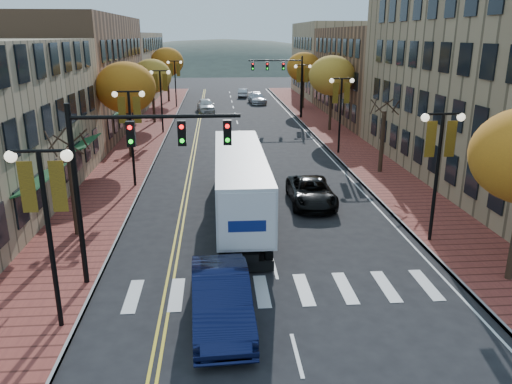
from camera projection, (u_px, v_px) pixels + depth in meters
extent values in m
plane|color=black|center=(288.00, 319.00, 16.99)|extent=(200.00, 200.00, 0.00)
cube|color=brown|center=(146.00, 136.00, 47.18)|extent=(4.00, 85.00, 0.15)
cube|color=brown|center=(333.00, 133.00, 48.53)|extent=(4.00, 85.00, 0.15)
cube|color=brown|center=(63.00, 75.00, 48.26)|extent=(12.00, 24.00, 11.00)
cube|color=#9E8966|center=(113.00, 67.00, 72.25)|extent=(12.00, 26.00, 9.50)
cube|color=brown|center=(398.00, 74.00, 56.79)|extent=(15.00, 24.00, 10.00)
cube|color=#9E8966|center=(349.00, 60.00, 77.55)|extent=(15.00, 20.00, 11.00)
cylinder|color=#382619|center=(73.00, 192.00, 23.24)|extent=(0.28, 0.28, 4.20)
cylinder|color=#382619|center=(129.00, 125.00, 38.34)|extent=(0.28, 0.28, 4.90)
ellipsoid|color=orange|center=(126.00, 87.00, 37.47)|extent=(4.48, 4.48, 3.81)
cylinder|color=#382619|center=(153.00, 101.00, 53.59)|extent=(0.28, 0.28, 4.55)
ellipsoid|color=gold|center=(152.00, 76.00, 52.80)|extent=(4.16, 4.16, 3.54)
cylinder|color=#382619|center=(168.00, 83.00, 70.63)|extent=(0.28, 0.28, 5.04)
ellipsoid|color=orange|center=(167.00, 62.00, 69.74)|extent=(4.61, 4.61, 3.92)
cylinder|color=#382619|center=(382.00, 142.00, 34.09)|extent=(0.28, 0.28, 4.20)
cylinder|color=#382619|center=(331.00, 105.00, 49.20)|extent=(0.28, 0.28, 4.90)
ellipsoid|color=gold|center=(332.00, 76.00, 48.33)|extent=(4.48, 4.48, 3.81)
cylinder|color=#382619|center=(303.00, 89.00, 64.42)|extent=(0.28, 0.28, 4.76)
ellipsoid|color=orange|center=(304.00, 67.00, 63.59)|extent=(4.35, 4.35, 3.70)
cylinder|color=black|center=(51.00, 245.00, 15.52)|extent=(0.16, 0.16, 6.00)
cylinder|color=black|center=(38.00, 151.00, 14.61)|extent=(1.60, 0.10, 0.10)
sphere|color=#FFF2CC|center=(11.00, 157.00, 14.60)|extent=(0.36, 0.36, 0.36)
sphere|color=#FFF2CC|center=(67.00, 156.00, 14.72)|extent=(0.36, 0.36, 0.36)
cube|color=#BF8B19|center=(27.00, 187.00, 14.91)|extent=(0.45, 0.03, 1.60)
cube|color=#BF8B19|center=(58.00, 187.00, 14.98)|extent=(0.45, 0.03, 1.60)
cylinder|color=black|center=(132.00, 141.00, 30.72)|extent=(0.16, 0.16, 6.00)
cylinder|color=black|center=(128.00, 92.00, 29.82)|extent=(1.60, 0.10, 0.10)
sphere|color=#FFF2CC|center=(115.00, 94.00, 29.80)|extent=(0.36, 0.36, 0.36)
sphere|color=#FFF2CC|center=(142.00, 94.00, 29.93)|extent=(0.36, 0.36, 0.36)
cube|color=#BF8B19|center=(122.00, 110.00, 30.12)|extent=(0.45, 0.03, 1.60)
cube|color=#BF8B19|center=(137.00, 110.00, 30.19)|extent=(0.45, 0.03, 1.60)
cylinder|color=black|center=(161.00, 103.00, 47.83)|extent=(0.16, 0.16, 6.00)
cylinder|color=black|center=(160.00, 71.00, 46.93)|extent=(1.60, 0.10, 0.10)
sphere|color=#FFF2CC|center=(151.00, 72.00, 46.91)|extent=(0.36, 0.36, 0.36)
sphere|color=#FFF2CC|center=(168.00, 72.00, 47.03)|extent=(0.36, 0.36, 0.36)
cube|color=#BF8B19|center=(156.00, 83.00, 47.22)|extent=(0.45, 0.03, 1.60)
cube|color=#BF8B19|center=(165.00, 83.00, 47.29)|extent=(0.45, 0.03, 1.60)
cylinder|color=black|center=(175.00, 85.00, 64.94)|extent=(0.16, 0.16, 6.00)
cylinder|color=black|center=(174.00, 61.00, 64.03)|extent=(1.60, 0.10, 0.10)
sphere|color=#FFF2CC|center=(168.00, 62.00, 64.02)|extent=(0.36, 0.36, 0.36)
sphere|color=#FFF2CC|center=(181.00, 62.00, 64.14)|extent=(0.36, 0.36, 0.36)
cube|color=#BF8B19|center=(171.00, 70.00, 64.33)|extent=(0.45, 0.03, 1.60)
cube|color=#BF8B19|center=(178.00, 70.00, 64.40)|extent=(0.45, 0.03, 1.60)
cylinder|color=black|center=(436.00, 181.00, 22.35)|extent=(0.16, 0.16, 6.00)
cylinder|color=black|center=(444.00, 114.00, 21.45)|extent=(1.60, 0.10, 0.10)
sphere|color=#FFF2CC|center=(425.00, 118.00, 21.43)|extent=(0.36, 0.36, 0.36)
sphere|color=#FFF2CC|center=(461.00, 117.00, 21.55)|extent=(0.36, 0.36, 0.36)
cube|color=#BF8B19|center=(431.00, 139.00, 21.74)|extent=(0.45, 0.03, 1.60)
cube|color=#BF8B19|center=(451.00, 139.00, 21.81)|extent=(0.45, 0.03, 1.60)
cylinder|color=black|center=(340.00, 117.00, 39.46)|extent=(0.16, 0.16, 6.00)
cylinder|color=black|center=(342.00, 79.00, 38.55)|extent=(1.60, 0.10, 0.10)
sphere|color=#FFF2CC|center=(332.00, 81.00, 38.54)|extent=(0.36, 0.36, 0.36)
sphere|color=#FFF2CC|center=(352.00, 81.00, 38.66)|extent=(0.36, 0.36, 0.36)
cube|color=#BF8B19|center=(336.00, 93.00, 38.85)|extent=(0.45, 0.03, 1.60)
cube|color=#BF8B19|center=(347.00, 93.00, 38.92)|extent=(0.45, 0.03, 1.60)
cylinder|color=black|center=(302.00, 92.00, 56.56)|extent=(0.16, 0.16, 6.00)
cylinder|color=black|center=(303.00, 65.00, 55.66)|extent=(1.60, 0.10, 0.10)
sphere|color=#FFF2CC|center=(296.00, 66.00, 55.64)|extent=(0.36, 0.36, 0.36)
sphere|color=#FFF2CC|center=(310.00, 66.00, 55.76)|extent=(0.36, 0.36, 0.36)
cube|color=#BF8B19|center=(299.00, 75.00, 55.96)|extent=(0.45, 0.03, 1.60)
cube|color=#BF8B19|center=(307.00, 75.00, 56.03)|extent=(0.45, 0.03, 1.60)
cylinder|color=black|center=(78.00, 200.00, 18.23)|extent=(0.20, 0.20, 7.00)
cylinder|color=black|center=(155.00, 117.00, 17.55)|extent=(6.00, 0.14, 0.14)
cube|color=black|center=(131.00, 134.00, 17.66)|extent=(0.30, 0.25, 0.90)
sphere|color=#FF0C0C|center=(130.00, 128.00, 17.45)|extent=(0.16, 0.16, 0.16)
cube|color=black|center=(182.00, 133.00, 17.80)|extent=(0.30, 0.25, 0.90)
sphere|color=#FF0C0C|center=(181.00, 127.00, 17.59)|extent=(0.16, 0.16, 0.16)
cube|color=black|center=(227.00, 132.00, 17.92)|extent=(0.30, 0.25, 0.90)
sphere|color=#FF0C0C|center=(227.00, 126.00, 17.71)|extent=(0.16, 0.16, 0.16)
cylinder|color=black|center=(301.00, 88.00, 56.41)|extent=(0.20, 0.20, 7.00)
cylinder|color=black|center=(275.00, 61.00, 55.27)|extent=(6.00, 0.14, 0.14)
cube|color=black|center=(283.00, 66.00, 55.52)|extent=(0.30, 0.25, 0.90)
sphere|color=#FF0C0C|center=(284.00, 64.00, 55.32)|extent=(0.16, 0.16, 0.16)
cube|color=black|center=(267.00, 66.00, 55.39)|extent=(0.30, 0.25, 0.90)
sphere|color=#FF0C0C|center=(267.00, 64.00, 55.18)|extent=(0.16, 0.16, 0.16)
cube|color=black|center=(253.00, 66.00, 55.27)|extent=(0.30, 0.25, 0.90)
sphere|color=#FF0C0C|center=(253.00, 64.00, 55.06)|extent=(0.16, 0.16, 0.16)
cube|color=black|center=(240.00, 209.00, 25.39)|extent=(0.96, 11.97, 0.32)
cube|color=silver|center=(240.00, 178.00, 24.90)|extent=(2.44, 11.98, 2.58)
cube|color=black|center=(235.00, 160.00, 32.17)|extent=(2.31, 2.77, 2.30)
cylinder|color=black|center=(223.00, 255.00, 20.86)|extent=(0.33, 0.92, 0.92)
cylinder|color=black|center=(268.00, 253.00, 21.00)|extent=(0.33, 0.92, 0.92)
cylinder|color=black|center=(222.00, 244.00, 21.91)|extent=(0.33, 0.92, 0.92)
cylinder|color=black|center=(266.00, 243.00, 22.05)|extent=(0.33, 0.92, 0.92)
cylinder|color=black|center=(221.00, 181.00, 31.37)|extent=(0.33, 0.92, 0.92)
cylinder|color=black|center=(251.00, 180.00, 31.51)|extent=(0.33, 0.92, 0.92)
cylinder|color=black|center=(220.00, 172.00, 33.29)|extent=(0.33, 0.92, 0.92)
cylinder|color=black|center=(249.00, 172.00, 33.43)|extent=(0.33, 0.92, 0.92)
imported|color=#0D1437|center=(221.00, 299.00, 16.52)|extent=(2.14, 5.52, 1.79)
imported|color=black|center=(311.00, 192.00, 28.33)|extent=(2.54, 5.30, 1.46)
imported|color=white|center=(206.00, 105.00, 62.26)|extent=(2.55, 5.06, 1.65)
imported|color=#B0B0B8|center=(257.00, 98.00, 69.63)|extent=(2.57, 5.22, 1.46)
imported|color=#ACADB4|center=(243.00, 93.00, 77.03)|extent=(1.82, 4.15, 1.33)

